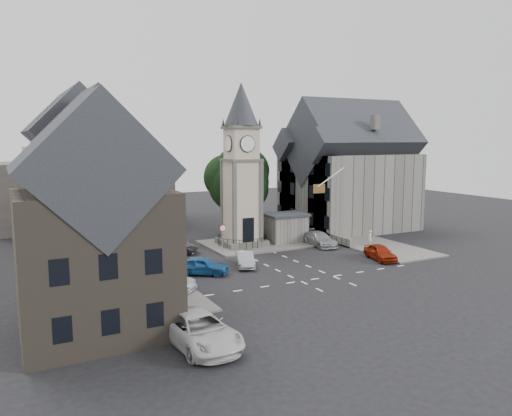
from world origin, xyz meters
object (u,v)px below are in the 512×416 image
clock_tower (241,166)px  stone_shelter (285,228)px  car_west_blue (202,266)px  pedestrian (370,238)px  car_east_red (380,252)px

clock_tower → stone_shelter: size_ratio=3.78×
clock_tower → car_west_blue: bearing=-132.3°
clock_tower → pedestrian: (11.50, -5.99, -7.31)m
clock_tower → pedestrian: bearing=-27.5°
clock_tower → car_east_red: size_ratio=4.03×
car_east_red → pedestrian: size_ratio=2.50×
clock_tower → car_east_red: (8.50, -10.99, -7.43)m
stone_shelter → pedestrian: 8.70m
car_west_blue → car_east_red: 16.23m
clock_tower → car_east_red: clock_tower is taller
car_west_blue → pedestrian: 19.13m
pedestrian → car_east_red: bearing=21.0°
car_east_red → pedestrian: 5.83m
stone_shelter → car_west_blue: stone_shelter is taller
car_east_red → pedestrian: (3.00, 5.00, 0.12)m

